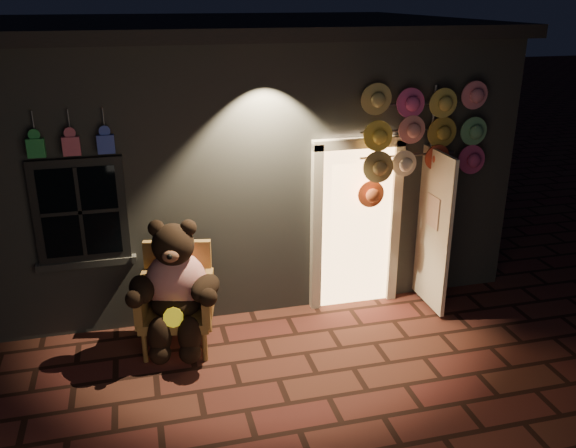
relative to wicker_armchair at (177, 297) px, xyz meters
name	(u,v)px	position (x,y,z in m)	size (l,w,h in m)	color
ground	(279,379)	(0.94, -1.01, -0.58)	(60.00, 60.00, 0.00)	#4D271D
shop_building	(218,136)	(0.94, 2.98, 1.15)	(7.30, 5.95, 3.51)	slate
wicker_armchair	(177,297)	(0.00, 0.00, 0.00)	(0.93, 0.87, 1.17)	olive
teddy_bear	(175,287)	(-0.02, -0.15, 0.20)	(1.07, 0.93, 1.50)	#B31316
hat_rack	(422,137)	(3.01, 0.26, 1.61)	(1.59, 0.22, 2.81)	#59595E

